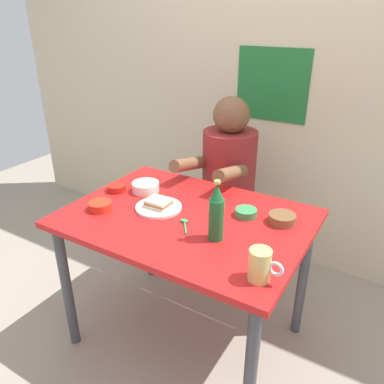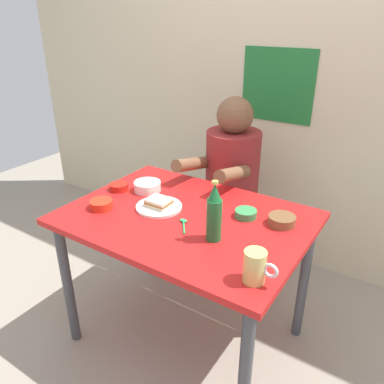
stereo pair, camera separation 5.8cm
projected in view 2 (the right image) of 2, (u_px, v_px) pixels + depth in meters
The scene contains 15 objects.
ground_plane at pixel (187, 335), 2.07m from camera, with size 6.00×6.00×0.00m, color gray.
wall_back at pixel (282, 65), 2.31m from camera, with size 4.40×0.09×2.60m.
dining_table at pixel (186, 233), 1.79m from camera, with size 1.10×0.80×0.74m.
stool at pixel (230, 226), 2.44m from camera, with size 0.34×0.34×0.45m.
person_seated at pixel (232, 166), 2.26m from camera, with size 0.33×0.56×0.72m.
plate_orange at pixel (159, 207), 1.82m from camera, with size 0.22×0.22×0.01m, color silver.
sandwich at pixel (159, 202), 1.81m from camera, with size 0.11×0.09×0.04m.
beer_mug at pixel (255, 267), 1.30m from camera, with size 0.13×0.08×0.12m.
beer_bottle at pixel (214, 214), 1.52m from camera, with size 0.06×0.06×0.26m.
condiment_bowl_brown at pixel (282, 220), 1.67m from camera, with size 0.12×0.12×0.04m.
sauce_bowl_chili at pixel (101, 204), 1.81m from camera, with size 0.11×0.11×0.04m.
rice_bowl_white at pixel (147, 186), 1.99m from camera, with size 0.14×0.14×0.05m.
dip_bowl_green at pixel (246, 213), 1.73m from camera, with size 0.10×0.10×0.03m.
sambal_bowl_red at pixel (119, 186), 2.00m from camera, with size 0.10×0.10×0.03m.
spoon at pixel (184, 223), 1.68m from camera, with size 0.09×0.10×0.01m.
Camera 2 is at (0.87, -1.27, 1.59)m, focal length 35.62 mm.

